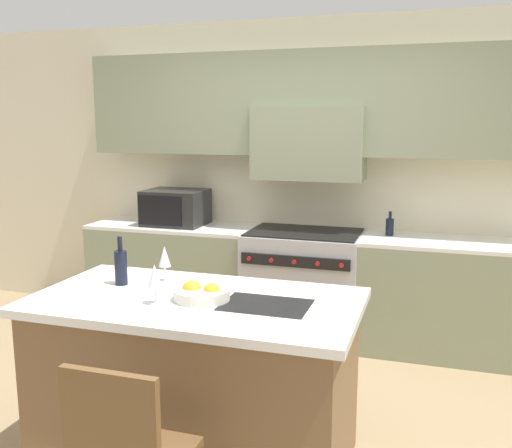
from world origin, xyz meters
TOP-DOWN VIEW (x-y plane):
  - ground_plane at (0.00, 0.00)m, footprint 10.00×10.00m
  - back_cabinetry at (0.00, 1.91)m, footprint 10.00×0.46m
  - back_counter at (0.00, 1.66)m, footprint 3.91×0.62m
  - range_stove at (-0.00, 1.64)m, footprint 0.95×0.70m
  - microwave at (-1.19, 1.66)m, footprint 0.53×0.44m
  - kitchen_island at (-0.14, -0.31)m, footprint 1.71×0.92m
  - wine_bottle at (-0.63, -0.21)m, footprint 0.07×0.07m
  - wine_glass_near at (-0.29, -0.46)m, footprint 0.07×0.07m
  - wine_glass_far at (-0.43, -0.08)m, footprint 0.07×0.07m
  - fruit_bowl at (-0.10, -0.33)m, footprint 0.29×0.29m
  - oil_bottle_on_counter at (0.69, 1.74)m, footprint 0.06×0.06m

SIDE VIEW (x-z plane):
  - ground_plane at x=0.00m, z-range 0.00..0.00m
  - back_counter at x=0.00m, z-range 0.00..0.92m
  - range_stove at x=0.00m, z-range 0.00..0.93m
  - kitchen_island at x=-0.14m, z-range 0.00..0.93m
  - fruit_bowl at x=-0.10m, z-range 0.91..1.01m
  - oil_bottle_on_counter at x=0.69m, z-range 0.89..1.09m
  - wine_bottle at x=-0.63m, z-range 0.90..1.17m
  - wine_glass_near at x=-0.29m, z-range 0.97..1.17m
  - wine_glass_far at x=-0.43m, z-range 0.97..1.17m
  - microwave at x=-1.19m, z-range 0.92..1.23m
  - back_cabinetry at x=0.00m, z-range 0.26..2.96m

